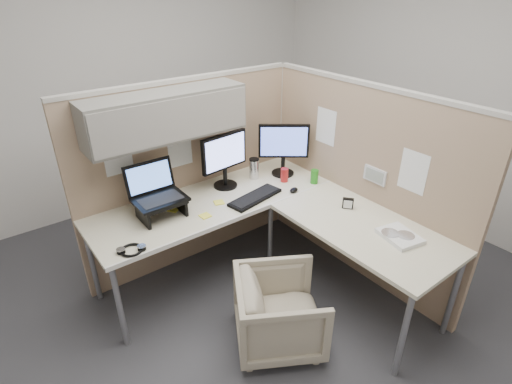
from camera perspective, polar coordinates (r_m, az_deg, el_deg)
ground at (r=3.34m, az=1.28°, el=-15.14°), size 4.50×4.50×0.00m
partition_back at (r=3.25m, az=-10.75°, el=6.11°), size 2.00×0.36×1.63m
partition_right at (r=3.38m, az=14.21°, el=1.38°), size 0.07×2.03×1.63m
desk at (r=3.06m, az=1.78°, el=-3.43°), size 2.00×1.98×0.73m
office_chair at (r=2.85m, az=3.43°, el=-16.28°), size 0.76×0.77×0.59m
monitor_left at (r=3.29m, az=-4.53°, el=5.11°), size 0.44×0.20×0.47m
monitor_right at (r=3.52m, az=3.97°, el=6.65°), size 0.37×0.30×0.47m
laptop_station at (r=3.01m, az=-13.82°, el=-0.72°), size 0.37×0.32×0.38m
keyboard at (r=3.20m, az=-0.13°, el=-0.79°), size 0.50×0.24×0.02m
mouse at (r=3.32m, az=5.43°, el=0.28°), size 0.10×0.09×0.03m
travel_mug at (r=3.50m, az=-0.28°, el=3.39°), size 0.09×0.09×0.19m
soda_can_green at (r=3.47m, az=8.34°, el=2.20°), size 0.07×0.07×0.12m
soda_can_silver at (r=3.47m, az=4.08°, el=2.45°), size 0.07×0.07×0.12m
sticky_note_a at (r=2.99m, az=-7.27°, el=-3.39°), size 0.08×0.08×0.01m
sticky_note_b at (r=3.09m, az=-2.20°, el=-2.15°), size 0.08×0.08×0.01m
sticky_note_c at (r=3.12m, az=-11.66°, el=-2.44°), size 0.10×0.10×0.01m
sticky_note_d at (r=3.16m, az=-5.32°, el=-1.48°), size 0.10×0.10×0.01m
headphones at (r=2.73m, az=-17.36°, el=-7.89°), size 0.19×0.19×0.03m
paper_stack at (r=2.90m, az=19.83°, el=-5.95°), size 0.26×0.31×0.03m
desk_clock at (r=3.14m, az=12.99°, el=-1.60°), size 0.08×0.08×0.08m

